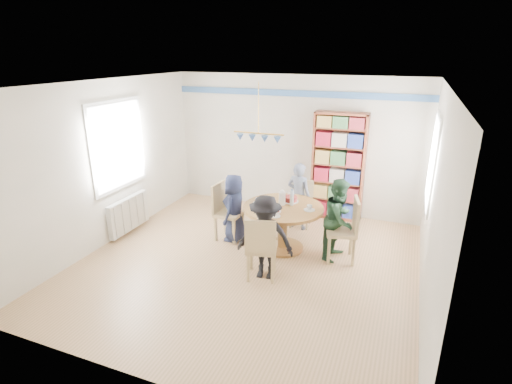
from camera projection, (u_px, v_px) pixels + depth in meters
The scene contains 14 objects.
ground at pixel (247, 264), 6.18m from camera, with size 5.00×5.00×0.00m, color tan.
room_shell at pixel (252, 146), 6.48m from camera, with size 5.00×5.00×5.00m.
radiator at pixel (129, 214), 7.16m from camera, with size 0.12×1.00×0.60m.
dining_table at pixel (283, 217), 6.48m from camera, with size 1.30×1.30×0.75m.
chair_left at pixel (225, 209), 6.88m from camera, with size 0.46×0.46×0.99m.
chair_right at pixel (347, 227), 6.12m from camera, with size 0.55×0.55×1.02m.
chair_far at pixel (302, 201), 7.43m from camera, with size 0.40×0.40×0.86m.
chair_near at pixel (261, 246), 5.60m from camera, with size 0.52×0.52×0.97m.
person_left at pixel (234, 208), 6.79m from camera, with size 0.58×0.37×1.18m, color #171D34.
person_right at pixel (339, 219), 6.18m from camera, with size 0.63×0.49×1.30m, color #1B3622.
person_far at pixel (299, 196), 7.24m from camera, with size 0.46×0.30×1.25m, color gray.
person_near at pixel (265, 238), 5.63m from camera, with size 0.81×0.47×1.25m, color black.
bookshelf at pixel (338, 168), 7.58m from camera, with size 0.98×0.29×2.06m.
tableware at pixel (282, 202), 6.43m from camera, with size 1.04×1.04×0.27m.
Camera 1 is at (2.13, -5.02, 3.12)m, focal length 28.00 mm.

